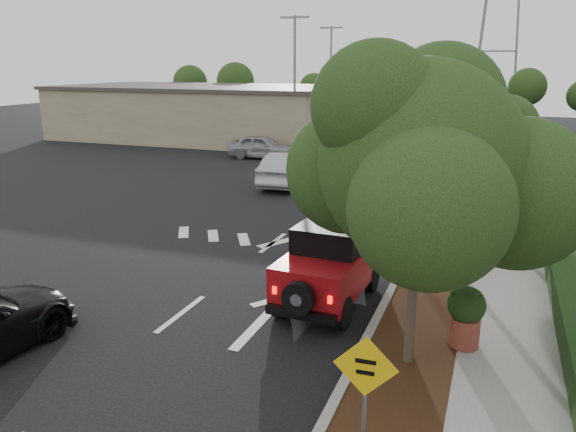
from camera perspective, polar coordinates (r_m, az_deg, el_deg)
The scene contains 18 objects.
ground at distance 14.20m, azimuth -10.83°, elevation -9.74°, with size 120.00×120.00×0.00m, color black.
curb at distance 23.74m, azimuth 14.40°, elevation 0.50°, with size 0.20×70.00×0.15m, color #9E9B93.
planting_strip at distance 23.67m, azimuth 16.80°, elevation 0.24°, with size 1.80×70.00×0.12m, color black.
sidewalk at distance 23.64m, azimuth 21.38°, elevation -0.19°, with size 2.00×70.00×0.12m, color gray.
hedge at distance 23.64m, azimuth 24.84°, elevation 0.29°, with size 0.80×70.00×0.80m, color black.
commercial_building at distance 47.04m, azimuth -8.74°, elevation 10.33°, with size 22.00×12.00×4.00m, color gray.
transmission_tower at distance 59.20m, azimuth 19.88°, elevation 8.65°, with size 7.00×4.00×28.00m, color slate, non-canonical shape.
street_tree_near at distance 12.04m, azimuth 12.06°, elevation -14.66°, with size 3.80×3.80×5.92m, color #173210, non-canonical shape.
street_tree_mid at distance 18.42m, azimuth 15.47°, elevation -4.10°, with size 3.20×3.20×5.32m, color #173210, non-canonical shape.
street_tree_far at distance 24.65m, azimuth 16.96°, elevation 0.67°, with size 3.40×3.40×5.62m, color #173210, non-canonical shape.
light_pole_a at distance 39.70m, azimuth 0.66°, elevation 6.70°, with size 2.00×0.22×9.00m, color slate, non-canonical shape.
light_pole_b at distance 51.31m, azimuth 4.23°, elevation 8.62°, with size 2.00×0.22×9.00m, color slate, non-canonical shape.
red_jeep at distance 14.38m, azimuth 4.48°, elevation -4.68°, with size 1.98×4.08×2.05m.
silver_suv_ahead at distance 24.66m, azimuth 11.50°, elevation 2.88°, with size 2.55×5.53×1.54m, color #B2B4BA.
silver_sedan_oncoming at distance 28.14m, azimuth 0.11°, elevation 4.82°, with size 1.74×5.00×1.65m, color #A1A4A9.
parked_suv at distance 36.17m, azimuth -2.62°, elevation 7.04°, with size 1.78×4.41×1.50m, color #97999E.
speed_hump_sign at distance 8.66m, azimuth 7.84°, elevation -16.35°, with size 0.96×0.10×2.05m.
terracotta_planter at distance 12.49m, azimuth 17.65°, elevation -9.12°, with size 0.80×0.80×1.39m.
Camera 1 is at (6.91, -10.89, 5.95)m, focal length 35.00 mm.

